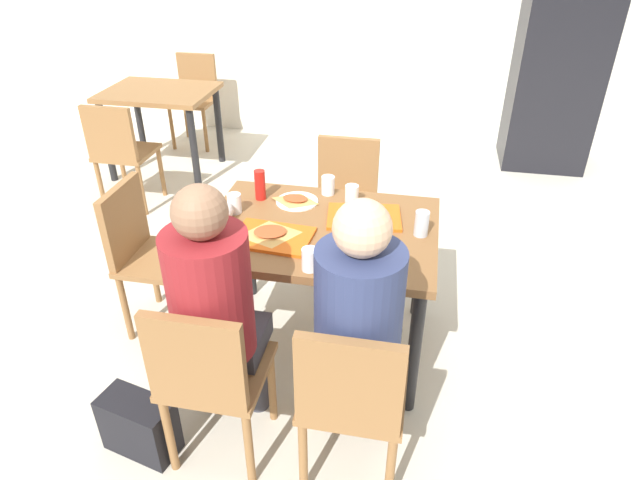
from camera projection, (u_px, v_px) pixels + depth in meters
ground_plane at (320, 343)px, 3.03m from camera, size 10.00×10.00×0.02m
main_table at (320, 244)px, 2.70m from camera, size 1.12×0.85×0.73m
chair_near_left at (209, 374)px, 2.14m from camera, size 0.40×0.40×0.85m
chair_near_right at (352, 396)px, 2.05m from camera, size 0.40×0.40×0.85m
chair_far_side at (345, 196)px, 3.44m from camera, size 0.40×0.40×0.85m
chair_left_end at (146, 248)px, 2.93m from camera, size 0.40×0.40×0.85m
person_in_red at (215, 302)px, 2.13m from camera, size 0.32×0.42×1.26m
person_in_brown_jacket at (359, 321)px, 2.04m from camera, size 0.32×0.42×1.26m
tray_red_near at (272, 237)px, 2.55m from camera, size 0.38×0.28×0.02m
tray_red_far at (364, 217)px, 2.72m from camera, size 0.39×0.31×0.02m
paper_plate_center at (297, 201)px, 2.87m from camera, size 0.22×0.22×0.01m
paper_plate_near_edge at (347, 256)px, 2.42m from camera, size 0.22×0.22×0.01m
pizza_slice_a at (270, 233)px, 2.55m from camera, size 0.26×0.24×0.02m
pizza_slice_b at (364, 216)px, 2.69m from camera, size 0.24×0.25×0.02m
pizza_slice_c at (295, 199)px, 2.86m from camera, size 0.20×0.15×0.02m
plastic_cup_a at (328, 185)px, 2.93m from camera, size 0.07×0.07×0.10m
plastic_cup_b at (310, 259)px, 2.31m from camera, size 0.07×0.07×0.10m
plastic_cup_c at (234, 203)px, 2.75m from camera, size 0.07×0.07×0.10m
plastic_cup_d at (352, 195)px, 2.83m from camera, size 0.07×0.07×0.10m
soda_can at (422, 224)px, 2.55m from camera, size 0.07×0.07×0.12m
condiment_bottle at (260, 185)px, 2.86m from camera, size 0.06×0.06×0.16m
foil_bundle at (223, 211)px, 2.68m from camera, size 0.10×0.10×0.10m
handbag at (139, 425)px, 2.37m from camera, size 0.35×0.23×0.28m
drink_fridge at (560, 57)px, 4.67m from camera, size 0.70×0.60×1.90m
background_table at (160, 104)px, 4.67m from camera, size 0.90×0.70×0.73m
background_chair_near at (120, 149)px, 4.12m from camera, size 0.40×0.40×0.85m
background_chair_far at (195, 93)px, 5.35m from camera, size 0.40×0.40×0.85m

